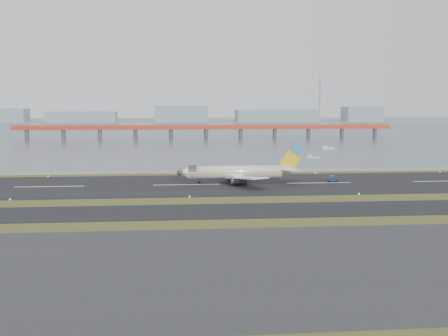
# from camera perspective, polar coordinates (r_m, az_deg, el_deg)

# --- Properties ---
(ground) EXTENTS (1000.00, 1000.00, 0.00)m
(ground) POSITION_cam_1_polar(r_m,az_deg,el_deg) (137.81, -3.40, -3.52)
(ground) COLOR #374117
(ground) RESTS_ON ground
(apron_strip) EXTENTS (1000.00, 50.00, 0.10)m
(apron_strip) POSITION_cam_1_polar(r_m,az_deg,el_deg) (84.24, -1.96, -9.99)
(apron_strip) COLOR #313134
(apron_strip) RESTS_ON ground
(taxiway_strip) EXTENTS (1000.00, 18.00, 0.10)m
(taxiway_strip) POSITION_cam_1_polar(r_m,az_deg,el_deg) (126.01, -3.19, -4.44)
(taxiway_strip) COLOR black
(taxiway_strip) RESTS_ON ground
(runway_strip) EXTENTS (1000.00, 45.00, 0.10)m
(runway_strip) POSITION_cam_1_polar(r_m,az_deg,el_deg) (167.41, -3.79, -1.72)
(runway_strip) COLOR black
(runway_strip) RESTS_ON ground
(seawall) EXTENTS (1000.00, 2.50, 1.00)m
(seawall) POSITION_cam_1_polar(r_m,az_deg,el_deg) (197.09, -4.06, -0.34)
(seawall) COLOR gray
(seawall) RESTS_ON ground
(bay_water) EXTENTS (1400.00, 800.00, 1.30)m
(bay_water) POSITION_cam_1_polar(r_m,az_deg,el_deg) (596.12, -5.08, 4.18)
(bay_water) COLOR #475765
(bay_water) RESTS_ON ground
(red_pier) EXTENTS (260.00, 5.00, 10.20)m
(red_pier) POSITION_cam_1_polar(r_m,az_deg,el_deg) (386.79, -1.84, 4.04)
(red_pier) COLOR #BF3B20
(red_pier) RESTS_ON ground
(far_shoreline) EXTENTS (1400.00, 80.00, 60.50)m
(far_shoreline) POSITION_cam_1_polar(r_m,az_deg,el_deg) (756.06, -4.15, 5.14)
(far_shoreline) COLOR #87979F
(far_shoreline) RESTS_ON ground
(airliner) EXTENTS (38.52, 32.89, 12.80)m
(airliner) POSITION_cam_1_polar(r_m,az_deg,el_deg) (170.34, 1.65, -0.41)
(airliner) COLOR white
(airliner) RESTS_ON ground
(pushback_tug) EXTENTS (3.57, 2.61, 2.06)m
(pushback_tug) POSITION_cam_1_polar(r_m,az_deg,el_deg) (176.04, 10.99, -1.11)
(pushback_tug) COLOR #15263B
(pushback_tug) RESTS_ON ground
(workboat_near) EXTENTS (6.41, 4.22, 1.49)m
(workboat_near) POSITION_cam_1_polar(r_m,az_deg,el_deg) (252.51, 9.02, 1.09)
(workboat_near) COLOR silver
(workboat_near) RESTS_ON ground
(workboat_far) EXTENTS (7.85, 3.95, 1.82)m
(workboat_far) POSITION_cam_1_polar(r_m,az_deg,el_deg) (305.30, 10.41, 2.01)
(workboat_far) COLOR silver
(workboat_far) RESTS_ON ground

